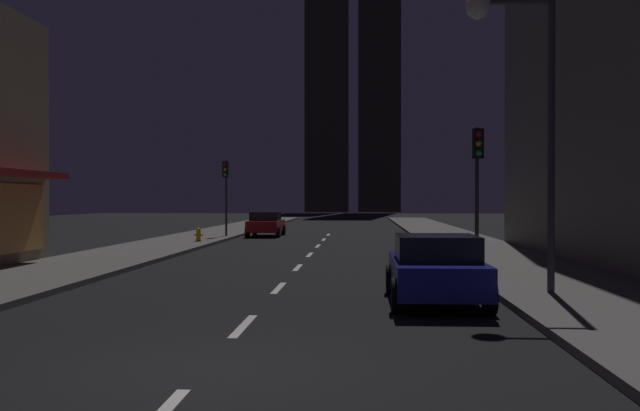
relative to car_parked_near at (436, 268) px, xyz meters
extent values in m
cube|color=black|center=(-3.60, 25.92, -0.79)|extent=(78.00, 136.00, 0.10)
cube|color=#605E59|center=(3.40, 25.92, -0.67)|extent=(4.00, 76.00, 0.15)
cube|color=#605E59|center=(-10.60, 25.92, -0.67)|extent=(4.00, 76.00, 0.15)
cube|color=silver|center=(-3.60, -2.88, -0.73)|extent=(0.16, 2.20, 0.01)
cube|color=silver|center=(-3.60, 2.32, -0.73)|extent=(0.16, 2.20, 0.01)
cube|color=silver|center=(-3.60, 7.52, -0.73)|extent=(0.16, 2.20, 0.01)
cube|color=silver|center=(-3.60, 12.72, -0.73)|extent=(0.16, 2.20, 0.01)
cube|color=silver|center=(-3.60, 17.92, -0.73)|extent=(0.16, 2.20, 0.01)
cube|color=silver|center=(-3.60, 23.12, -0.73)|extent=(0.16, 2.20, 0.01)
cube|color=silver|center=(-3.60, 28.32, -0.73)|extent=(0.16, 2.20, 0.01)
cube|color=#323026|center=(-7.49, 107.03, 22.61)|extent=(7.38, 6.27, 46.71)
cube|color=#2E2C22|center=(1.46, 107.49, 33.19)|extent=(7.17, 7.44, 67.86)
cube|color=navy|center=(0.00, 0.05, -0.13)|extent=(1.80, 4.20, 0.65)
cube|color=black|center=(0.00, -0.15, 0.43)|extent=(1.64, 2.00, 0.55)
cylinder|color=black|center=(-0.88, 1.45, -0.40)|extent=(0.22, 0.68, 0.68)
cylinder|color=black|center=(0.88, 1.45, -0.40)|extent=(0.22, 0.68, 0.68)
cylinder|color=black|center=(-0.88, -1.35, -0.40)|extent=(0.22, 0.68, 0.68)
cylinder|color=black|center=(0.88, -1.35, -0.40)|extent=(0.22, 0.68, 0.68)
sphere|color=white|center=(-0.55, 2.10, -0.08)|extent=(0.18, 0.18, 0.18)
sphere|color=white|center=(0.55, 2.10, -0.08)|extent=(0.18, 0.18, 0.18)
cube|color=#B21919|center=(-7.20, 26.46, -0.13)|extent=(1.80, 4.20, 0.65)
cube|color=black|center=(-7.20, 26.26, 0.43)|extent=(1.64, 2.00, 0.55)
cylinder|color=black|center=(-8.08, 27.86, -0.40)|extent=(0.22, 0.68, 0.68)
cylinder|color=black|center=(-6.32, 27.86, -0.40)|extent=(0.22, 0.68, 0.68)
cylinder|color=black|center=(-8.08, 25.06, -0.40)|extent=(0.22, 0.68, 0.68)
cylinder|color=black|center=(-6.32, 25.06, -0.40)|extent=(0.22, 0.68, 0.68)
sphere|color=white|center=(-7.75, 28.51, -0.08)|extent=(0.18, 0.18, 0.18)
sphere|color=white|center=(-6.65, 28.51, -0.08)|extent=(0.18, 0.18, 0.18)
cylinder|color=gold|center=(-9.50, 19.00, -0.32)|extent=(0.22, 0.22, 0.55)
sphere|color=gold|center=(-9.50, 19.00, -0.04)|extent=(0.21, 0.21, 0.21)
cylinder|color=gold|center=(-9.50, 19.00, -0.56)|extent=(0.30, 0.30, 0.06)
cylinder|color=gold|center=(-9.66, 19.00, -0.29)|extent=(0.10, 0.10, 0.10)
cylinder|color=gold|center=(-9.34, 19.00, -0.29)|extent=(0.10, 0.10, 0.10)
cylinder|color=#2D2D2D|center=(1.90, 6.48, 1.51)|extent=(0.12, 0.12, 4.20)
cube|color=black|center=(1.90, 6.28, 3.11)|extent=(0.32, 0.24, 0.90)
sphere|color=red|center=(1.90, 6.15, 3.39)|extent=(0.18, 0.18, 0.18)
sphere|color=#F2B20C|center=(1.90, 6.15, 3.11)|extent=(0.18, 0.18, 0.18)
sphere|color=#19D833|center=(1.90, 6.15, 2.83)|extent=(0.18, 0.18, 0.18)
cylinder|color=#2D2D2D|center=(-9.10, 24.01, 1.51)|extent=(0.12, 0.12, 4.20)
cube|color=black|center=(-9.10, 23.81, 3.11)|extent=(0.32, 0.24, 0.90)
sphere|color=red|center=(-9.10, 23.68, 3.39)|extent=(0.18, 0.18, 0.18)
sphere|color=#F2B20C|center=(-9.10, 23.68, 3.11)|extent=(0.18, 0.18, 0.18)
sphere|color=#19D833|center=(-9.10, 23.68, 2.83)|extent=(0.18, 0.18, 0.18)
cylinder|color=#38383D|center=(2.60, 0.81, 2.66)|extent=(0.16, 0.16, 6.50)
cylinder|color=#38383D|center=(1.80, 0.81, 5.81)|extent=(1.60, 0.12, 0.12)
sphere|color=#FCF7CC|center=(1.00, 0.81, 5.71)|extent=(0.56, 0.56, 0.56)
camera|label=1|loc=(-1.56, -14.96, 1.46)|focal=39.66mm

